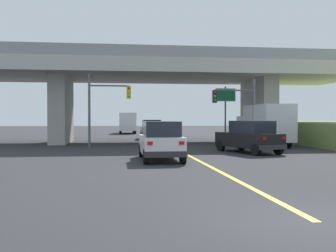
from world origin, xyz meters
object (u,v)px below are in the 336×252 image
(box_truck, at_px, (265,125))
(highway_sign, at_px, (225,101))
(traffic_signal_farside, at_px, (104,102))
(semi_truck_distant, at_px, (127,123))
(suv_lead, at_px, (161,141))
(sedan_oncoming, at_px, (151,129))
(suv_crossing, at_px, (249,137))
(traffic_signal_nearside, at_px, (239,105))

(box_truck, distance_m, highway_sign, 5.37)
(traffic_signal_farside, xyz_separation_m, semi_truck_distant, (2.47, 27.64, -1.84))
(suv_lead, bearing_deg, sedan_oncoming, 86.48)
(box_truck, height_order, highway_sign, highway_sign)
(suv_lead, distance_m, sedan_oncoming, 21.48)
(suv_crossing, distance_m, sedan_oncoming, 18.31)
(suv_lead, height_order, suv_crossing, same)
(box_truck, bearing_deg, suv_lead, -134.14)
(box_truck, xyz_separation_m, sedan_oncoming, (-7.87, 11.97, -0.66))
(suv_crossing, bearing_deg, traffic_signal_farside, 127.67)
(sedan_oncoming, height_order, semi_truck_distant, semi_truck_distant)
(suv_lead, bearing_deg, suv_crossing, 31.87)
(suv_lead, relative_size, suv_crossing, 0.91)
(sedan_oncoming, relative_size, traffic_signal_nearside, 0.91)
(box_truck, height_order, semi_truck_distant, box_truck)
(sedan_oncoming, distance_m, traffic_signal_nearside, 13.89)
(suv_lead, distance_m, highway_sign, 16.07)
(suv_lead, distance_m, box_truck, 13.21)
(sedan_oncoming, xyz_separation_m, traffic_signal_farside, (-4.55, -11.57, 2.39))
(box_truck, bearing_deg, suv_crossing, -119.05)
(sedan_oncoming, height_order, highway_sign, highway_sign)
(suv_crossing, relative_size, box_truck, 0.73)
(suv_lead, height_order, box_truck, box_truck)
(sedan_oncoming, xyz_separation_m, traffic_signal_nearside, (5.64, -12.51, 2.19))
(box_truck, xyz_separation_m, traffic_signal_farside, (-12.42, 0.39, 1.74))
(highway_sign, xyz_separation_m, semi_truck_distant, (-8.05, 23.45, -2.16))
(suv_crossing, distance_m, highway_sign, 10.75)
(suv_lead, xyz_separation_m, box_truck, (9.19, 9.47, 0.66))
(suv_lead, relative_size, semi_truck_distant, 0.68)
(suv_lead, bearing_deg, highway_sign, 62.57)
(semi_truck_distant, bearing_deg, sedan_oncoming, -82.64)
(semi_truck_distant, bearing_deg, traffic_signal_farside, -95.11)
(sedan_oncoming, relative_size, semi_truck_distant, 0.67)
(sedan_oncoming, bearing_deg, suv_lead, -93.52)
(suv_crossing, relative_size, semi_truck_distant, 0.75)
(suv_crossing, bearing_deg, traffic_signal_nearside, 60.88)
(suv_lead, distance_m, traffic_signal_farside, 10.65)
(box_truck, xyz_separation_m, traffic_signal_nearside, (-2.23, -0.54, 1.53))
(traffic_signal_farside, relative_size, highway_sign, 1.10)
(traffic_signal_nearside, distance_m, highway_sign, 5.17)
(traffic_signal_farside, distance_m, highway_sign, 11.33)
(suv_lead, relative_size, box_truck, 0.66)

